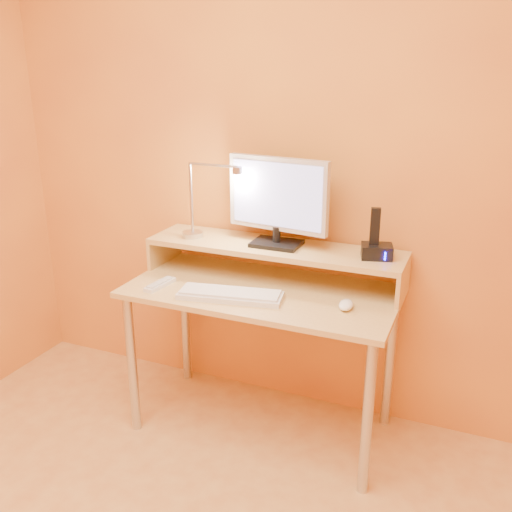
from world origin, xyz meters
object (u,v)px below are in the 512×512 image
at_px(remote_control, 160,285).
at_px(mouse, 346,305).
at_px(phone_dock, 377,251).
at_px(monitor_panel, 278,194).
at_px(keyboard, 230,296).
at_px(lamp_base, 193,234).

bearing_deg(remote_control, mouse, 12.73).
distance_m(phone_dock, remote_control, 0.97).
distance_m(monitor_panel, keyboard, 0.50).
height_order(monitor_panel, keyboard, monitor_panel).
relative_size(lamp_base, keyboard, 0.22).
bearing_deg(monitor_panel, remote_control, -137.28).
distance_m(lamp_base, remote_control, 0.32).
bearing_deg(keyboard, remote_control, 170.48).
height_order(keyboard, mouse, mouse).
bearing_deg(monitor_panel, mouse, -22.94).
relative_size(monitor_panel, remote_control, 2.76).
xyz_separation_m(phone_dock, remote_control, (-0.90, -0.30, -0.18)).
bearing_deg(keyboard, monitor_panel, 62.33).
height_order(lamp_base, keyboard, lamp_base).
bearing_deg(monitor_panel, phone_dock, 6.34).
xyz_separation_m(monitor_panel, mouse, (0.39, -0.23, -0.38)).
relative_size(keyboard, mouse, 4.39).
xyz_separation_m(mouse, remote_control, (-0.83, -0.08, -0.01)).
bearing_deg(remote_control, keyboard, 7.64).
bearing_deg(phone_dock, lamp_base, 166.87).
relative_size(monitor_panel, phone_dock, 3.74).
distance_m(phone_dock, keyboard, 0.66).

